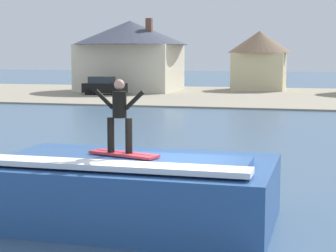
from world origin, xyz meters
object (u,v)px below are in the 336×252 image
wave_crest (132,190)px  car_near_shore (104,86)px  house_with_chimney (130,51)px  house_small_cottage (259,58)px  surfer (120,112)px  surfboard (124,154)px

wave_crest → car_near_shore: 42.46m
wave_crest → house_with_chimney: (-15.66, 45.78, 3.56)m
house_small_cottage → surfer: bearing=-87.2°
surfboard → house_with_chimney: (-15.57, 46.07, 2.67)m
house_with_chimney → house_small_cottage: size_ratio=1.75×
house_with_chimney → house_small_cottage: 14.08m
wave_crest → surfboard: (-0.10, -0.28, 0.89)m
surfboard → surfer: surfer is taller
house_small_cottage → house_with_chimney: bearing=-157.7°
surfer → house_small_cottage: size_ratio=0.24×
surfboard → surfer: 0.96m
house_with_chimney → car_near_shore: bearing=-94.0°
car_near_shore → house_small_cottage: 18.12m
surfboard → car_near_shore: 42.69m
surfer → house_with_chimney: house_with_chimney is taller
car_near_shore → house_small_cottage: bearing=41.3°
surfboard → surfer: size_ratio=1.06×
car_near_shore → house_small_cottage: house_small_cottage is taller
surfer → house_with_chimney: bearing=108.6°
car_near_shore → house_with_chimney: (0.45, 6.50, 3.38)m
wave_crest → surfer: surfer is taller
surfer → house_with_chimney: 48.65m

